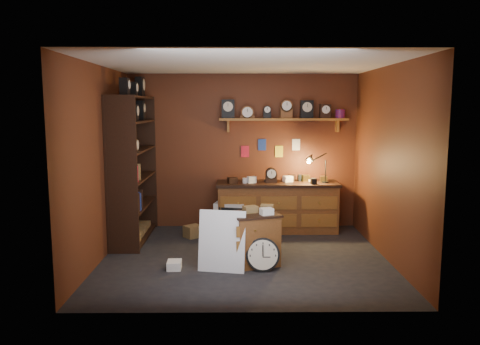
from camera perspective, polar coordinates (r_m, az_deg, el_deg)
name	(u,v)px	position (r m, az deg, el deg)	size (l,w,h in m)	color
floor	(244,257)	(6.78, 0.54, -10.32)	(4.00, 4.00, 0.00)	black
room_shell	(248,136)	(6.56, 0.93, 4.42)	(4.02, 3.62, 2.71)	#592915
shelving_unit	(131,162)	(7.65, -13.15, 1.20)	(0.47, 1.60, 2.58)	black
workbench	(277,204)	(8.11, 4.57, -3.82)	(2.08, 0.66, 1.36)	brown
low_cabinet	(255,236)	(6.41, 1.78, -7.78)	(0.76, 0.69, 0.80)	brown
big_round_clock	(263,255)	(6.20, 2.79, -9.97)	(0.44, 0.15, 0.44)	black
white_panel	(222,270)	(6.28, -2.21, -11.84)	(0.61, 0.03, 0.82)	silver
mini_fridge	(232,217)	(8.04, -1.02, -5.41)	(0.61, 0.63, 0.53)	silver
floor_box_a	(212,235)	(7.61, -3.49, -7.67)	(0.25, 0.21, 0.16)	olive
floor_box_b	(174,265)	(6.36, -8.01, -11.11)	(0.18, 0.22, 0.11)	white
floor_box_c	(193,231)	(7.80, -5.76, -7.15)	(0.26, 0.22, 0.20)	olive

